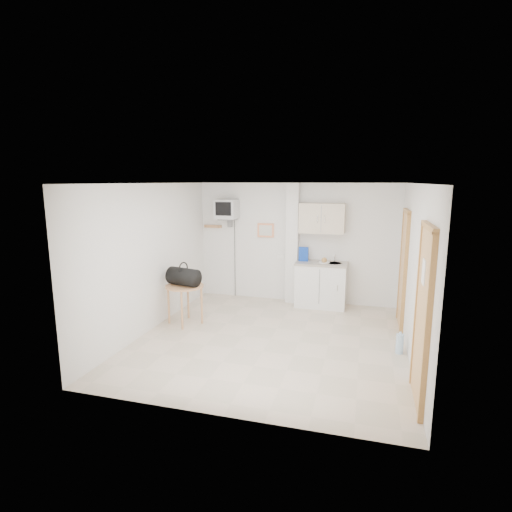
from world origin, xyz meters
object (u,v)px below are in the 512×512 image
(crt_television, at_px, (227,210))
(round_table, at_px, (185,290))
(water_bottle, at_px, (400,344))
(duffel_bag, at_px, (184,277))

(crt_television, relative_size, round_table, 3.02)
(round_table, bearing_deg, water_bottle, -4.87)
(crt_television, xyz_separation_m, round_table, (-0.20, -1.72, -1.31))
(crt_television, distance_m, round_table, 2.17)
(crt_television, distance_m, duffel_bag, 2.04)
(round_table, xyz_separation_m, water_bottle, (3.63, -0.31, -0.47))
(round_table, height_order, duffel_bag, duffel_bag)
(duffel_bag, bearing_deg, crt_television, 97.21)
(water_bottle, bearing_deg, round_table, 175.13)
(crt_television, height_order, duffel_bag, crt_television)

